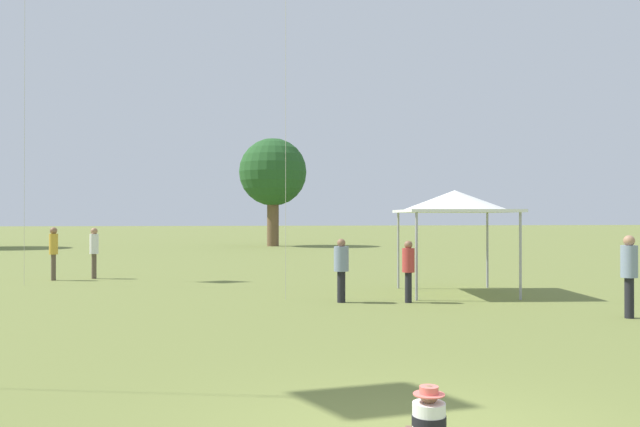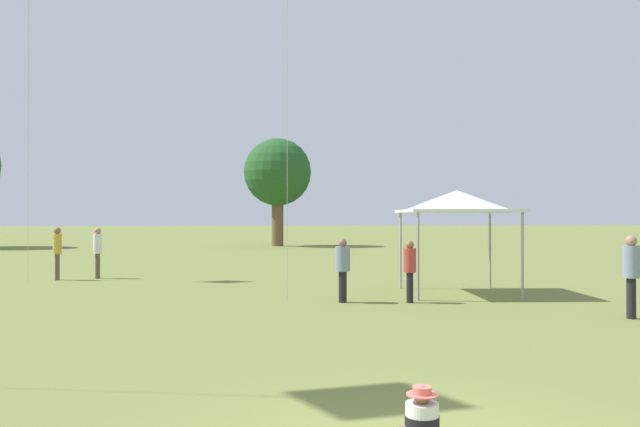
% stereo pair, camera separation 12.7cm
% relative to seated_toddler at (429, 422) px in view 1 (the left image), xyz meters
% --- Properties ---
extents(seated_toddler, '(0.49, 0.56, 0.60)m').
position_rel_seated_toddler_xyz_m(seated_toddler, '(0.00, 0.00, 0.00)').
color(seated_toddler, brown).
rests_on(seated_toddler, ground).
extents(person_standing_0, '(0.54, 0.54, 1.64)m').
position_rel_seated_toddler_xyz_m(person_standing_0, '(1.05, 10.02, 0.73)').
color(person_standing_0, black).
rests_on(person_standing_0, ground).
extents(person_standing_2, '(0.46, 0.46, 1.80)m').
position_rel_seated_toddler_xyz_m(person_standing_2, '(6.77, 6.61, 0.84)').
color(person_standing_2, black).
rests_on(person_standing_2, ground).
extents(person_standing_4, '(0.30, 0.30, 1.84)m').
position_rel_seated_toddler_xyz_m(person_standing_4, '(-7.76, 16.99, 0.90)').
color(person_standing_4, brown).
rests_on(person_standing_4, ground).
extents(person_standing_5, '(0.44, 0.44, 1.59)m').
position_rel_seated_toddler_xyz_m(person_standing_5, '(2.75, 9.72, 0.71)').
color(person_standing_5, black).
rests_on(person_standing_5, ground).
extents(person_standing_6, '(0.31, 0.31, 1.81)m').
position_rel_seated_toddler_xyz_m(person_standing_6, '(-6.50, 17.41, 0.87)').
color(person_standing_6, brown).
rests_on(person_standing_6, ground).
extents(canopy_tent, '(3.41, 3.41, 2.96)m').
position_rel_seated_toddler_xyz_m(canopy_tent, '(4.62, 11.33, 2.39)').
color(canopy_tent, white).
rests_on(canopy_tent, ground).
extents(distant_tree_1, '(5.09, 5.09, 8.13)m').
position_rel_seated_toddler_xyz_m(distant_tree_1, '(1.73, 41.18, 5.26)').
color(distant_tree_1, brown).
rests_on(distant_tree_1, ground).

